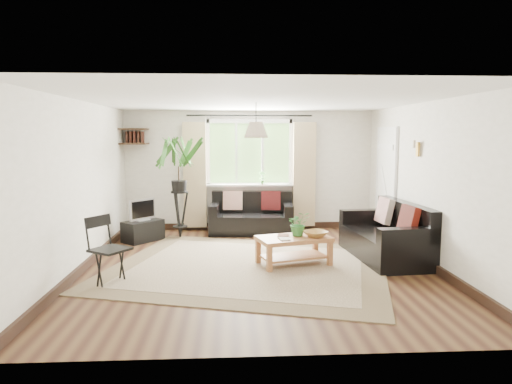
{
  "coord_description": "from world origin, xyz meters",
  "views": [
    {
      "loc": [
        -0.39,
        -6.5,
        1.91
      ],
      "look_at": [
        0.0,
        0.4,
        1.05
      ],
      "focal_mm": 32.0,
      "sensor_mm": 36.0,
      "label": 1
    }
  ],
  "objects": [
    {
      "name": "corner_shelf",
      "position": [
        -2.25,
        2.5,
        1.89
      ],
      "size": [
        0.5,
        0.5,
        0.34
      ],
      "primitive_type": null,
      "color": "black",
      "rests_on": "wall_back"
    },
    {
      "name": "sofa_right",
      "position": [
        2.0,
        0.32,
        0.42
      ],
      "size": [
        1.84,
        1.03,
        0.83
      ],
      "primitive_type": null,
      "rotation": [
        0.0,
        0.0,
        -1.48
      ],
      "color": "black",
      "rests_on": "floor"
    },
    {
      "name": "pendant_lamp",
      "position": [
        0.0,
        0.4,
        2.05
      ],
      "size": [
        0.36,
        0.36,
        0.54
      ],
      "primitive_type": null,
      "color": "beige",
      "rests_on": "ceiling"
    },
    {
      "name": "book_b",
      "position": [
        0.3,
        0.08,
        0.44
      ],
      "size": [
        0.2,
        0.24,
        0.02
      ],
      "primitive_type": "imported",
      "rotation": [
        0.0,
        0.0,
        -0.17
      ],
      "color": "brown",
      "rests_on": "coffee_table"
    },
    {
      "name": "table_plant",
      "position": [
        0.61,
        0.1,
        0.61
      ],
      "size": [
        0.36,
        0.32,
        0.36
      ],
      "primitive_type": "imported",
      "rotation": [
        0.0,
        0.0,
        0.12
      ],
      "color": "#2E712D",
      "rests_on": "coffee_table"
    },
    {
      "name": "wall_right",
      "position": [
        2.5,
        0.0,
        1.2
      ],
      "size": [
        0.02,
        5.5,
        2.4
      ],
      "primitive_type": "cube",
      "color": "beige",
      "rests_on": "floor"
    },
    {
      "name": "floor",
      "position": [
        0.0,
        0.0,
        0.0
      ],
      "size": [
        5.5,
        5.5,
        0.0
      ],
      "primitive_type": "plane",
      "color": "black",
      "rests_on": "ground"
    },
    {
      "name": "bowl",
      "position": [
        0.86,
        0.02,
        0.47
      ],
      "size": [
        0.46,
        0.46,
        0.08
      ],
      "primitive_type": "imported",
      "rotation": [
        0.0,
        0.0,
        0.53
      ],
      "color": "#A57839",
      "rests_on": "coffee_table"
    },
    {
      "name": "book_a",
      "position": [
        0.31,
        -0.14,
        0.44
      ],
      "size": [
        0.18,
        0.22,
        0.02
      ],
      "primitive_type": "imported",
      "rotation": [
        0.0,
        0.0,
        0.14
      ],
      "color": "silver",
      "rests_on": "coffee_table"
    },
    {
      "name": "wall_sconce",
      "position": [
        2.43,
        0.3,
        1.74
      ],
      "size": [
        0.12,
        0.12,
        0.28
      ],
      "primitive_type": null,
      "color": "beige",
      "rests_on": "wall_right"
    },
    {
      "name": "tv_stand",
      "position": [
        -1.98,
        1.73,
        0.19
      ],
      "size": [
        0.76,
        0.78,
        0.38
      ],
      "primitive_type": "cube",
      "rotation": [
        0.0,
        0.0,
        0.85
      ],
      "color": "black",
      "rests_on": "floor"
    },
    {
      "name": "rug",
      "position": [
        -0.14,
        -0.05,
        0.01
      ],
      "size": [
        4.64,
        4.26,
        0.02
      ],
      "primitive_type": "cube",
      "rotation": [
        0.0,
        0.0,
        -0.28
      ],
      "color": "beige",
      "rests_on": "floor"
    },
    {
      "name": "ceiling",
      "position": [
        0.0,
        0.0,
        2.4
      ],
      "size": [
        5.5,
        5.5,
        0.0
      ],
      "primitive_type": "plane",
      "rotation": [
        3.14,
        0.0,
        0.0
      ],
      "color": "white",
      "rests_on": "floor"
    },
    {
      "name": "wall_front",
      "position": [
        0.0,
        -2.75,
        1.2
      ],
      "size": [
        5.0,
        0.02,
        2.4
      ],
      "primitive_type": "cube",
      "color": "beige",
      "rests_on": "floor"
    },
    {
      "name": "door",
      "position": [
        2.47,
        1.7,
        1.0
      ],
      "size": [
        0.06,
        0.96,
        2.06
      ],
      "primitive_type": "cube",
      "color": "silver",
      "rests_on": "wall_right"
    },
    {
      "name": "sofa_back",
      "position": [
        0.02,
        2.29,
        0.38
      ],
      "size": [
        1.67,
        0.93,
        0.76
      ],
      "primitive_type": null,
      "rotation": [
        0.0,
        0.0,
        -0.08
      ],
      "color": "black",
      "rests_on": "floor"
    },
    {
      "name": "sill_plant",
      "position": [
        0.25,
        2.63,
        1.06
      ],
      "size": [
        0.14,
        0.1,
        0.27
      ],
      "primitive_type": "imported",
      "color": "#2D6023",
      "rests_on": "window"
    },
    {
      "name": "folding_chair",
      "position": [
        -1.94,
        -0.7,
        0.44
      ],
      "size": [
        0.63,
        0.63,
        0.88
      ],
      "primitive_type": null,
      "rotation": [
        0.0,
        0.0,
        0.98
      ],
      "color": "black",
      "rests_on": "floor"
    },
    {
      "name": "palm_stand",
      "position": [
        -1.34,
        1.98,
        0.95
      ],
      "size": [
        0.9,
        0.9,
        1.9
      ],
      "primitive_type": null,
      "rotation": [
        0.0,
        0.0,
        0.26
      ],
      "color": "black",
      "rests_on": "floor"
    },
    {
      "name": "wall_back",
      "position": [
        0.0,
        2.75,
        1.2
      ],
      "size": [
        5.0,
        0.02,
        2.4
      ],
      "primitive_type": "cube",
      "color": "beige",
      "rests_on": "floor"
    },
    {
      "name": "tv",
      "position": [
        -1.98,
        1.73,
        0.58
      ],
      "size": [
        0.49,
        0.52,
        0.41
      ],
      "primitive_type": null,
      "rotation": [
        0.0,
        0.0,
        0.85
      ],
      "color": "#A5A5AA",
      "rests_on": "tv_stand"
    },
    {
      "name": "wall_left",
      "position": [
        -2.5,
        0.0,
        1.2
      ],
      "size": [
        0.02,
        5.5,
        2.4
      ],
      "primitive_type": "cube",
      "color": "beige",
      "rests_on": "floor"
    },
    {
      "name": "window",
      "position": [
        0.0,
        2.71,
        1.55
      ],
      "size": [
        2.5,
        0.16,
        2.16
      ],
      "primitive_type": null,
      "color": "white",
      "rests_on": "wall_back"
    },
    {
      "name": "coffee_table",
      "position": [
        0.54,
        0.03,
        0.21
      ],
      "size": [
        1.17,
        0.84,
        0.43
      ],
      "primitive_type": null,
      "rotation": [
        0.0,
        0.0,
        0.28
      ],
      "color": "brown",
      "rests_on": "floor"
    }
  ]
}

